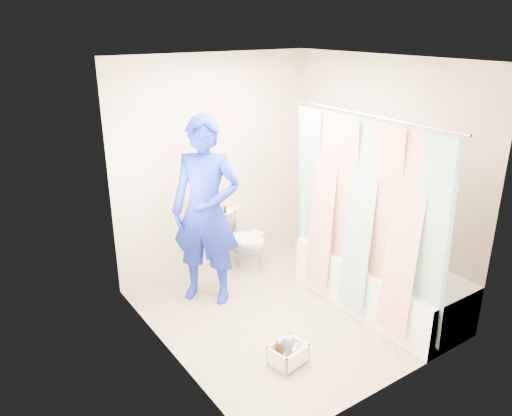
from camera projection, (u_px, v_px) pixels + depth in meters
floor at (285, 312)px, 4.92m from camera, size 2.60×2.60×0.00m
ceiling at (291, 59)px, 4.08m from camera, size 2.40×2.60×0.02m
wall_back at (215, 165)px, 5.50m from camera, size 2.40×0.02×2.40m
wall_front at (401, 248)px, 3.50m from camera, size 2.40×0.02×2.40m
wall_left at (165, 227)px, 3.87m from camera, size 0.02×2.60×2.40m
wall_right at (379, 176)px, 5.14m from camera, size 0.02×2.60×2.40m
bathtub at (379, 282)px, 4.95m from camera, size 0.70×1.75×0.50m
curtain_rod at (369, 116)px, 4.18m from camera, size 0.02×1.90×0.02m
shower_curtain at (361, 218)px, 4.51m from camera, size 0.06×1.75×1.80m
toilet at (241, 240)px, 5.74m from camera, size 0.54×0.73×0.67m
tank_lid at (248, 237)px, 5.66m from camera, size 0.44×0.29×0.03m
tank_internals at (227, 211)px, 5.70m from camera, size 0.16×0.08×0.22m
plumber at (206, 212)px, 4.87m from camera, size 0.80×0.82×1.90m
cleaning_caddy at (289, 355)px, 4.16m from camera, size 0.33×0.28×0.22m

